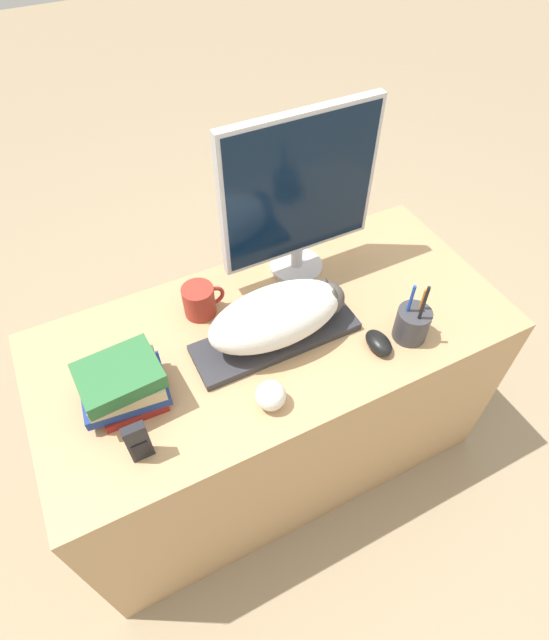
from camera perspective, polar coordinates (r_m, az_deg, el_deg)
The scene contains 11 objects.
ground_plane at distance 1.91m, azimuth 4.70°, elevation -21.76°, with size 12.00×12.00×0.00m, color #998466.
desk at distance 1.71m, azimuth 0.00°, elevation -8.74°, with size 1.36×0.64×0.70m.
keyboard at distance 1.39m, azimuth 0.15°, elevation -1.98°, with size 0.47×0.15×0.02m.
cat at distance 1.33m, azimuth 0.63°, elevation 0.61°, with size 0.40×0.18×0.15m.
monitor at distance 1.42m, azimuth 2.92°, elevation 14.29°, with size 0.47×0.17×0.52m.
computer_mouse at distance 1.39m, azimuth 11.82°, elevation -2.56°, with size 0.06×0.09×0.04m.
coffee_mug at distance 1.45m, azimuth -8.52°, elevation 2.21°, with size 0.13×0.09×0.10m.
pen_cup at distance 1.42m, azimuth 15.45°, elevation -0.39°, with size 0.09×0.09×0.21m.
baseball at distance 1.25m, azimuth -0.45°, elevation -8.62°, with size 0.08×0.08×0.08m.
phone at distance 1.20m, azimuth -15.30°, elevation -13.32°, with size 0.05×0.02×0.13m.
book_stack at distance 1.28m, azimuth -16.87°, elevation -7.02°, with size 0.22×0.18×0.14m.
Camera 1 is at (-0.41, -0.49, 1.80)m, focal length 28.00 mm.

